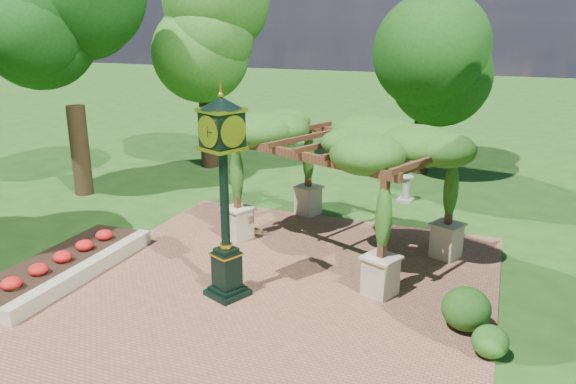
% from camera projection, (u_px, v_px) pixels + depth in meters
% --- Properties ---
extents(ground, '(120.00, 120.00, 0.00)m').
position_uv_depth(ground, '(245.00, 323.00, 11.93)').
color(ground, '#1E4714').
rests_on(ground, ground).
extents(brick_plaza, '(10.00, 12.00, 0.04)m').
position_uv_depth(brick_plaza, '(264.00, 301.00, 12.82)').
color(brick_plaza, brown).
rests_on(brick_plaza, ground).
extents(border_wall, '(0.35, 5.00, 0.40)m').
position_uv_depth(border_wall, '(86.00, 271.00, 13.91)').
color(border_wall, '#C6B793').
rests_on(border_wall, ground).
extents(flower_bed, '(1.50, 5.00, 0.36)m').
position_uv_depth(flower_bed, '(58.00, 267.00, 14.23)').
color(flower_bed, red).
rests_on(flower_bed, ground).
extents(pedestal_clock, '(1.22, 1.22, 4.70)m').
position_uv_depth(pedestal_clock, '(224.00, 181.00, 12.25)').
color(pedestal_clock, black).
rests_on(pedestal_clock, brick_plaza).
extents(pergola, '(6.78, 5.62, 3.67)m').
position_uv_depth(pergola, '(340.00, 144.00, 14.93)').
color(pergola, '#C4B891').
rests_on(pergola, brick_plaza).
extents(sundial, '(0.56, 0.56, 0.92)m').
position_uv_depth(sundial, '(406.00, 190.00, 19.84)').
color(sundial, gray).
rests_on(sundial, ground).
extents(shrub_front, '(0.81, 0.81, 0.62)m').
position_uv_depth(shrub_front, '(490.00, 342.00, 10.60)').
color(shrub_front, '#2A631C').
rests_on(shrub_front, brick_plaza).
extents(shrub_mid, '(1.03, 1.03, 0.90)m').
position_uv_depth(shrub_mid, '(466.00, 309.00, 11.52)').
color(shrub_mid, '#235117').
rests_on(shrub_mid, brick_plaza).
extents(shrub_back, '(0.66, 0.66, 0.55)m').
position_uv_depth(shrub_back, '(445.00, 239.00, 15.68)').
color(shrub_back, '#27641D').
rests_on(shrub_back, brick_plaza).
extents(tree_west_near, '(4.31, 4.31, 8.43)m').
position_uv_depth(tree_west_near, '(67.00, 32.00, 19.10)').
color(tree_west_near, '#382816').
rests_on(tree_west_near, ground).
extents(tree_west_far, '(3.91, 3.91, 8.24)m').
position_uv_depth(tree_west_far, '(205.00, 34.00, 23.03)').
color(tree_west_far, black).
rests_on(tree_west_far, ground).
extents(tree_north, '(4.34, 4.34, 7.21)m').
position_uv_depth(tree_north, '(428.00, 52.00, 22.26)').
color(tree_north, black).
rests_on(tree_north, ground).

